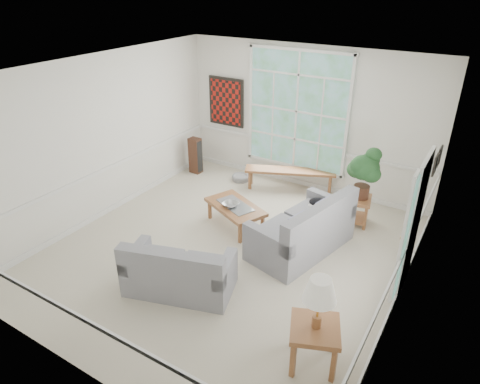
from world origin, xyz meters
name	(u,v)px	position (x,y,z in m)	size (l,w,h in m)	color
floor	(229,250)	(0.00, 0.00, -0.01)	(5.50, 6.00, 0.01)	beige
ceiling	(226,71)	(0.00, 0.00, 3.00)	(5.50, 6.00, 0.02)	white
wall_back	(306,119)	(0.00, 3.00, 1.50)	(5.50, 0.02, 3.00)	white
wall_front	(67,273)	(0.00, -3.00, 1.50)	(5.50, 0.02, 3.00)	white
wall_left	(103,138)	(-2.75, 0.00, 1.50)	(0.02, 6.00, 3.00)	white
wall_right	(413,217)	(2.75, 0.00, 1.50)	(0.02, 6.00, 3.00)	white
window_back	(297,111)	(-0.20, 2.96, 1.65)	(2.30, 0.08, 2.40)	white
entry_door	(413,225)	(2.71, 0.60, 1.05)	(0.08, 0.90, 2.10)	white
door_sidelight	(404,240)	(2.71, -0.03, 1.15)	(0.08, 0.26, 1.90)	white
wall_art	(226,102)	(-1.95, 2.95, 1.60)	(0.90, 0.06, 1.10)	#5B110C
wall_frame_near	(435,165)	(2.71, 1.75, 1.55)	(0.04, 0.26, 0.32)	black
wall_frame_far	(439,156)	(2.71, 2.15, 1.55)	(0.04, 0.26, 0.32)	black
loveseat_right	(301,223)	(1.01, 0.67, 0.50)	(0.95, 1.84, 1.00)	gray
loveseat_front	(179,265)	(-0.08, -1.21, 0.42)	(1.55, 0.80, 0.84)	gray
coffee_table	(235,216)	(-0.32, 0.72, 0.22)	(1.17, 0.64, 0.44)	brown
pewter_bowl	(231,204)	(-0.37, 0.65, 0.48)	(0.35, 0.35, 0.09)	#9D9DA3
window_bench	(290,179)	(-0.13, 2.65, 0.22)	(1.92, 0.37, 0.45)	brown
end_table	(355,210)	(1.52, 1.99, 0.26)	(0.53, 0.53, 0.53)	brown
houseplant	(364,173)	(1.58, 2.04, 1.02)	(0.57, 0.57, 0.98)	#224E25
side_table	(313,345)	(2.14, -1.47, 0.29)	(0.57, 0.57, 0.58)	brown
table_lamp	(319,304)	(2.14, -1.46, 0.92)	(0.39, 0.39, 0.68)	silver
pet_bed	(241,178)	(-1.27, 2.48, 0.06)	(0.41, 0.41, 0.12)	gray
floor_speaker	(195,156)	(-2.40, 2.30, 0.42)	(0.26, 0.21, 0.84)	#412417
cat	(319,203)	(1.05, 1.33, 0.60)	(0.38, 0.27, 0.18)	black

